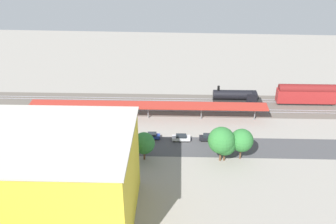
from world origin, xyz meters
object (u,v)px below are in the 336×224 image
(parked_car_1, at_px, (181,138))
(parked_car_3, at_px, (122,135))
(passenger_coach, at_px, (306,94))
(street_tree_3, at_px, (93,142))
(parked_car_2, at_px, (152,136))
(parked_car_4, at_px, (97,134))
(box_truck_1, at_px, (91,164))
(street_tree_1, at_px, (225,145))
(parked_car_0, at_px, (208,138))
(street_tree_2, at_px, (242,140))
(traffic_light, at_px, (58,139))
(construction_building, at_px, (46,180))
(street_tree_0, at_px, (144,143))
(box_truck_0, at_px, (45,157))
(street_tree_4, at_px, (221,140))
(locomotive, at_px, (237,96))
(platform_canopy_near, at_px, (148,105))

(parked_car_1, height_order, parked_car_3, parked_car_3)
(passenger_coach, xyz_separation_m, street_tree_3, (57.10, 31.33, 1.12))
(parked_car_2, xyz_separation_m, street_tree_3, (12.95, 9.15, 3.70))
(parked_car_4, distance_m, street_tree_3, 10.11)
(parked_car_3, xyz_separation_m, box_truck_1, (4.83, 14.09, 0.82))
(passenger_coach, bearing_deg, street_tree_1, 49.46)
(parked_car_4, bearing_deg, parked_car_0, 179.70)
(parked_car_2, relative_size, street_tree_3, 0.63)
(passenger_coach, height_order, street_tree_2, street_tree_2)
(street_tree_1, xyz_separation_m, traffic_light, (39.57, -0.55, -0.20))
(street_tree_1, distance_m, street_tree_3, 30.81)
(construction_building, height_order, traffic_light, construction_building)
(parked_car_2, distance_m, street_tree_0, 9.94)
(box_truck_0, bearing_deg, street_tree_2, -174.34)
(parked_car_4, bearing_deg, street_tree_4, 164.31)
(parked_car_0, height_order, street_tree_2, street_tree_2)
(parked_car_4, distance_m, street_tree_1, 33.57)
(construction_building, xyz_separation_m, traffic_light, (4.72, -21.57, -4.82))
(parked_car_4, height_order, street_tree_0, street_tree_0)
(parked_car_4, xyz_separation_m, construction_building, (2.63, 29.71, 8.34))
(locomotive, relative_size, parked_car_4, 3.12)
(street_tree_3, bearing_deg, street_tree_1, -178.91)
(box_truck_1, xyz_separation_m, street_tree_4, (-29.57, -5.31, 4.02))
(traffic_light, bearing_deg, box_truck_1, 146.74)
(parked_car_4, distance_m, street_tree_0, 16.68)
(box_truck_1, bearing_deg, parked_car_1, -145.98)
(parked_car_0, xyz_separation_m, street_tree_4, (-2.56, 8.64, 4.81))
(street_tree_1, bearing_deg, traffic_light, -0.80)
(parked_car_0, relative_size, street_tree_3, 0.70)
(street_tree_0, xyz_separation_m, street_tree_1, (-18.88, -0.59, -0.07))
(locomotive, height_order, parked_car_3, locomotive)
(box_truck_0, bearing_deg, street_tree_0, -172.57)
(street_tree_3, distance_m, street_tree_4, 29.91)
(passenger_coach, bearing_deg, parked_car_0, 36.70)
(street_tree_1, relative_size, street_tree_4, 0.80)
(construction_building, distance_m, box_truck_0, 20.10)
(traffic_light, bearing_deg, parked_car_3, -149.68)
(street_tree_3, bearing_deg, parked_car_0, -161.52)
(street_tree_2, bearing_deg, parked_car_3, -14.67)
(parked_car_2, height_order, box_truck_1, box_truck_1)
(parked_car_4, bearing_deg, parked_car_3, 179.87)
(parked_car_4, bearing_deg, passenger_coach, -159.36)
(parked_car_2, bearing_deg, parked_car_1, 177.05)
(box_truck_0, height_order, street_tree_0, street_tree_0)
(parked_car_1, bearing_deg, street_tree_0, 45.86)
(street_tree_2, bearing_deg, box_truck_0, 5.66)
(passenger_coach, bearing_deg, parked_car_3, 23.00)
(parked_car_2, xyz_separation_m, traffic_light, (21.71, 8.01, 3.48))
(street_tree_0, bearing_deg, platform_canopy_near, -86.98)
(construction_building, distance_m, street_tree_1, 40.96)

